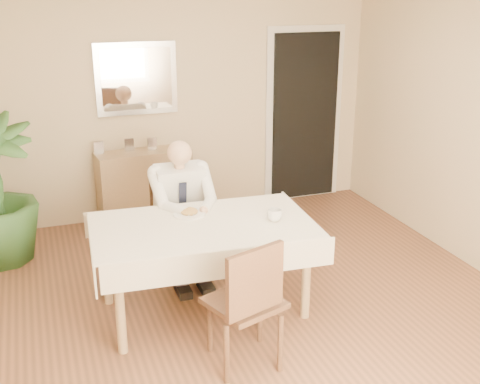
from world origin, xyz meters
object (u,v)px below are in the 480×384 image
object	(u,v)px
dining_table	(203,234)
seated_man	(184,206)
chair_far	(177,212)
coffee_mug	(274,215)
sideboard	(145,187)
chair_near	(249,299)

from	to	relation	value
dining_table	seated_man	size ratio (longest dim) A/B	1.43
dining_table	chair_far	xyz separation A→B (m)	(0.00, 0.88, -0.14)
chair_far	coffee_mug	world-z (taller)	chair_far
chair_far	seated_man	xyz separation A→B (m)	(0.00, -0.29, 0.17)
dining_table	coffee_mug	xyz separation A→B (m)	(0.55, -0.11, 0.13)
sideboard	coffee_mug	bearing A→B (deg)	-79.87
dining_table	chair_far	size ratio (longest dim) A/B	1.91
dining_table	coffee_mug	size ratio (longest dim) A/B	15.34
sideboard	chair_far	bearing A→B (deg)	-92.33
chair_near	seated_man	distance (m)	1.44
dining_table	seated_man	xyz separation A→B (m)	(0.00, 0.59, 0.02)
dining_table	sideboard	size ratio (longest dim) A/B	1.77
seated_man	coffee_mug	distance (m)	0.90
chair_far	sideboard	world-z (taller)	chair_far
seated_man	sideboard	xyz separation A→B (m)	(-0.07, 1.46, -0.29)
seated_man	sideboard	distance (m)	1.49
coffee_mug	dining_table	bearing A→B (deg)	168.28
chair_far	dining_table	bearing A→B (deg)	-97.29
chair_near	chair_far	bearing A→B (deg)	73.18
chair_far	seated_man	size ratio (longest dim) A/B	0.75
chair_near	sideboard	world-z (taller)	chair_near
seated_man	dining_table	bearing A→B (deg)	-90.00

